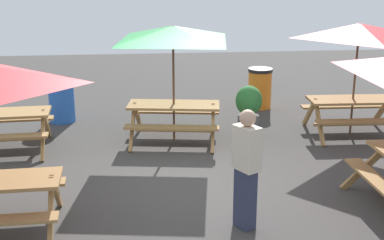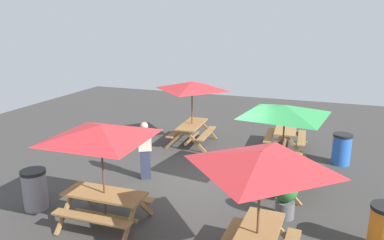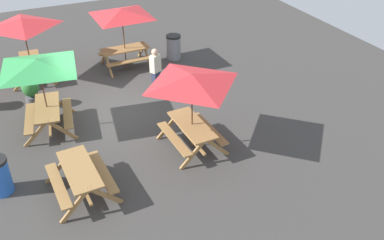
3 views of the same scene
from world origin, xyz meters
name	(u,v)px [view 1 (image 1 of 3)]	position (x,y,z in m)	size (l,w,h in m)	color
ground_plane	(192,174)	(0.00, 0.00, 0.00)	(24.00, 24.00, 0.00)	#3D3A38
picnic_table_0	(173,42)	(-0.18, 1.76, 1.99)	(2.80, 2.80, 2.34)	olive
picnic_table_1	(1,122)	(-3.45, 1.50, 0.56)	(1.87, 1.62, 0.81)	olive
picnic_table_4	(358,39)	(3.50, 1.80, 1.99)	(2.07, 2.07, 2.34)	olive
trash_bin_blue	(62,100)	(-2.58, 3.31, 0.49)	(0.59, 0.59, 0.98)	blue
trash_bin_orange	(260,88)	(2.07, 4.00, 0.49)	(0.59, 0.59, 0.98)	orange
potted_plant_0	(249,108)	(1.39, 2.05, 0.56)	(0.55, 0.55, 1.02)	#59595B
person_standing	(246,167)	(0.53, -1.94, 0.89)	(0.37, 0.42, 1.67)	#2D334C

